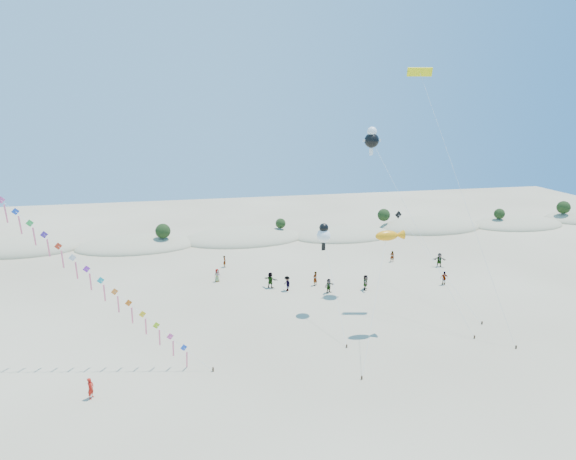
{
  "coord_description": "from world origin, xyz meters",
  "views": [
    {
      "loc": [
        -8.02,
        -27.11,
        20.54
      ],
      "look_at": [
        0.61,
        14.0,
        9.51
      ],
      "focal_mm": 30.0,
      "sensor_mm": 36.0,
      "label": 1
    }
  ],
  "objects_px": {
    "kite_train": "(3,203)",
    "flyer_foreground": "(91,388)",
    "fish_kite": "(390,236)",
    "parafoil_kite": "(421,76)"
  },
  "relations": [
    {
      "from": "fish_kite",
      "to": "parafoil_kite",
      "type": "height_order",
      "value": "parafoil_kite"
    },
    {
      "from": "kite_train",
      "to": "flyer_foreground",
      "type": "xyz_separation_m",
      "value": [
        6.43,
        -7.41,
        -12.36
      ]
    },
    {
      "from": "flyer_foreground",
      "to": "fish_kite",
      "type": "bearing_deg",
      "value": -55.84
    },
    {
      "from": "fish_kite",
      "to": "flyer_foreground",
      "type": "bearing_deg",
      "value": -166.41
    },
    {
      "from": "kite_train",
      "to": "parafoil_kite",
      "type": "bearing_deg",
      "value": 8.15
    },
    {
      "from": "fish_kite",
      "to": "flyer_foreground",
      "type": "height_order",
      "value": "fish_kite"
    },
    {
      "from": "fish_kite",
      "to": "flyer_foreground",
      "type": "xyz_separation_m",
      "value": [
        -25.09,
        -6.07,
        -8.3
      ]
    },
    {
      "from": "kite_train",
      "to": "flyer_foreground",
      "type": "relative_size",
      "value": 18.28
    },
    {
      "from": "fish_kite",
      "to": "flyer_foreground",
      "type": "relative_size",
      "value": 6.02
    },
    {
      "from": "fish_kite",
      "to": "parafoil_kite",
      "type": "relative_size",
      "value": 0.4
    }
  ]
}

